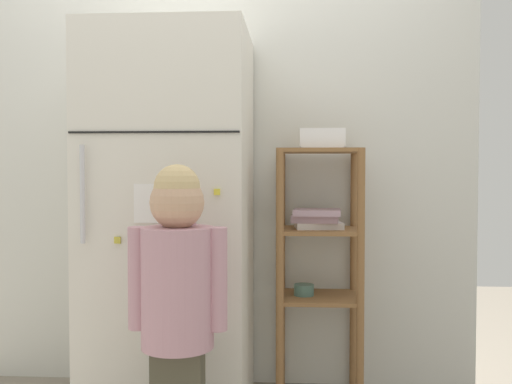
% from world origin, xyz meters
% --- Properties ---
extents(kitchen_wall_back, '(2.69, 0.03, 2.22)m').
position_xyz_m(kitchen_wall_back, '(0.00, 0.38, 1.11)').
color(kitchen_wall_back, silver).
rests_on(kitchen_wall_back, ground).
extents(refrigerator, '(0.71, 0.69, 1.72)m').
position_xyz_m(refrigerator, '(-0.13, 0.02, 0.86)').
color(refrigerator, silver).
rests_on(refrigerator, ground).
extents(child_standing, '(0.36, 0.27, 1.12)m').
position_xyz_m(child_standing, '(0.01, -0.55, 0.68)').
color(child_standing, '#4D4938').
rests_on(child_standing, ground).
extents(pantry_shelf_unit, '(0.40, 0.35, 1.20)m').
position_xyz_m(pantry_shelf_unit, '(0.54, 0.18, 0.75)').
color(pantry_shelf_unit, olive).
rests_on(pantry_shelf_unit, ground).
extents(fruit_bin, '(0.21, 0.19, 0.09)m').
position_xyz_m(fruit_bin, '(0.57, 0.16, 1.24)').
color(fruit_bin, white).
rests_on(fruit_bin, pantry_shelf_unit).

